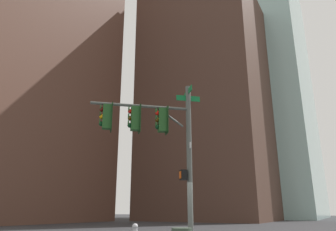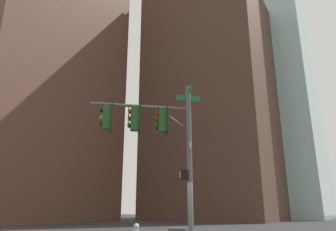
{
  "view_description": "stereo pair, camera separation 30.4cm",
  "coord_description": "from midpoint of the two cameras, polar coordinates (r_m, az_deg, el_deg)",
  "views": [
    {
      "loc": [
        -11.42,
        -5.47,
        1.41
      ],
      "look_at": [
        -0.31,
        0.84,
        5.27
      ],
      "focal_mm": 33.77,
      "sensor_mm": 36.0,
      "label": 1
    },
    {
      "loc": [
        -11.27,
        -5.74,
        1.41
      ],
      "look_at": [
        -0.31,
        0.84,
        5.27
      ],
      "focal_mm": 33.77,
      "sensor_mm": 36.0,
      "label": 2
    }
  ],
  "objects": [
    {
      "name": "building_brick_farside",
      "position": [
        59.95,
        8.05,
        -0.63
      ],
      "size": [
        17.52,
        16.18,
        35.89
      ],
      "primitive_type": "cube",
      "color": "brown",
      "rests_on": "ground_plane"
    },
    {
      "name": "signal_pole_assembly",
      "position": [
        13.05,
        -2.71,
        -3.38
      ],
      "size": [
        3.23,
        3.52,
        6.65
      ],
      "rotation": [
        0.0,
        0.0,
        2.3
      ],
      "color": "#4C514C",
      "rests_on": "ground_plane"
    },
    {
      "name": "building_brick_nearside",
      "position": [
        54.94,
        8.07,
        1.31
      ],
      "size": [
        21.84,
        18.15,
        36.68
      ],
      "primitive_type": "cube",
      "color": "#4C3328",
      "rests_on": "ground_plane"
    },
    {
      "name": "building_glass_tower",
      "position": [
        75.13,
        14.99,
        4.25
      ],
      "size": [
        31.09,
        22.92,
        55.35
      ],
      "primitive_type": "cube",
      "color": "#9EC6C1",
      "rests_on": "ground_plane"
    },
    {
      "name": "building_brick_midblock",
      "position": [
        50.61,
        -23.84,
        8.4
      ],
      "size": [
        20.9,
        17.15,
        43.47
      ],
      "primitive_type": "cube",
      "color": "brown",
      "rests_on": "ground_plane"
    }
  ]
}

